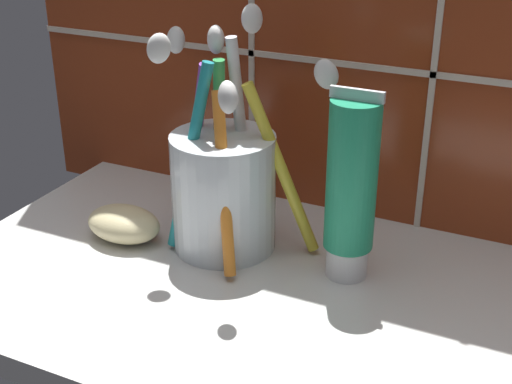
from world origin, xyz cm
name	(u,v)px	position (x,y,z in cm)	size (l,w,h in cm)	color
sink_counter	(345,318)	(0.00, 0.00, 1.00)	(62.39, 29.00, 2.00)	silver
tile_wall_backsplash	(422,8)	(0.01, 14.74, 20.12)	(72.39, 1.72, 40.22)	#933819
toothbrush_cup	(224,184)	(-11.75, 4.15, 7.43)	(15.26, 10.30, 18.98)	silver
toothpaste_tube	(351,188)	(-1.42, 4.11, 9.17)	(3.84, 3.65, 14.47)	white
soap_bar	(124,224)	(-19.61, 1.38, 3.42)	(6.39, 4.37, 2.84)	beige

